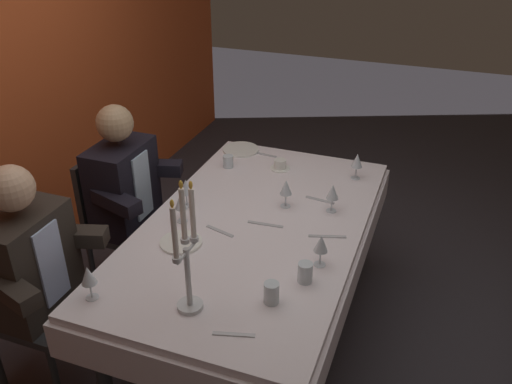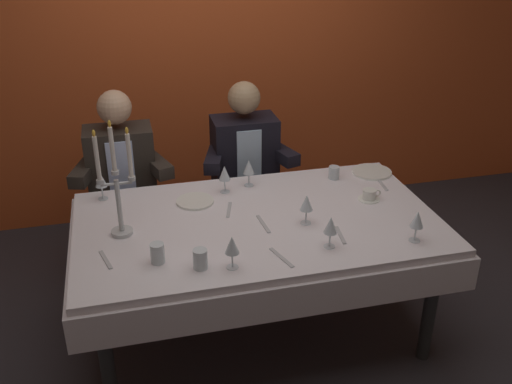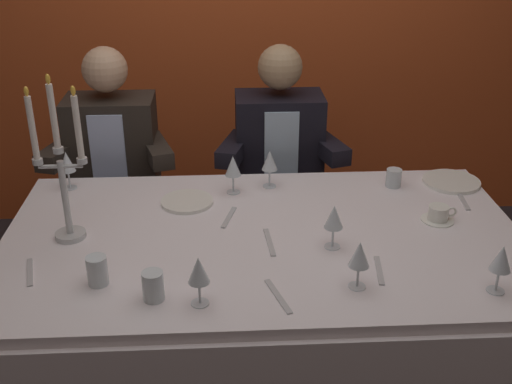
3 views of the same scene
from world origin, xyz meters
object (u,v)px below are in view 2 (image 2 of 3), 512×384
wine_glass_5 (331,226)px  dinner_plate_0 (372,172)px  wine_glass_3 (417,220)px  seated_diner_1 (244,155)px  wine_glass_4 (101,180)px  coffee_cup_0 (369,195)px  water_tumbler_2 (334,173)px  wine_glass_0 (249,168)px  wine_glass_2 (224,174)px  seated_diner_0 (121,167)px  wine_glass_6 (232,246)px  candelabra (117,189)px  dining_table (258,239)px  dinner_plate_1 (195,201)px  water_tumbler_0 (157,253)px  water_tumbler_1 (200,259)px  wine_glass_1 (307,204)px

wine_glass_5 → dinner_plate_0: bearing=53.4°
wine_glass_3 → seated_diner_1: size_ratio=0.13×
wine_glass_3 → wine_glass_4: same height
coffee_cup_0 → water_tumbler_2: bearing=106.4°
wine_glass_0 → seated_diner_1: size_ratio=0.13×
wine_glass_4 → dinner_plate_0: bearing=-1.3°
wine_glass_2 → seated_diner_0: bearing=137.8°
dinner_plate_0 → seated_diner_0: (-1.51, 0.48, -0.01)m
dinner_plate_0 → water_tumbler_2: bearing=-176.0°
wine_glass_6 → candelabra: bearing=137.8°
dining_table → wine_glass_0: 0.48m
candelabra → dinner_plate_1: (0.41, 0.25, -0.24)m
water_tumbler_0 → coffee_cup_0: size_ratio=0.74×
dinner_plate_0 → seated_diner_0: size_ratio=0.20×
wine_glass_3 → wine_glass_4: (-1.49, 0.84, 0.00)m
water_tumbler_2 → dining_table: bearing=-145.9°
candelabra → wine_glass_2: (0.60, 0.34, -0.13)m
dinner_plate_1 → water_tumbler_1: bearing=-96.3°
wine_glass_0 → wine_glass_5: bearing=-73.8°
wine_glass_6 → water_tumbler_0: size_ratio=1.67×
dining_table → candelabra: 0.79m
candelabra → wine_glass_4: 0.45m
wine_glass_4 → wine_glass_5: same height
wine_glass_4 → seated_diner_1: seated_diner_1 is taller
wine_glass_5 → water_tumbler_1: bearing=-177.2°
wine_glass_6 → seated_diner_1: seated_diner_1 is taller
seated_diner_0 → water_tumbler_0: bearing=-83.8°
wine_glass_4 → coffee_cup_0: bearing=-14.2°
wine_glass_1 → wine_glass_4: (-1.03, 0.54, 0.00)m
seated_diner_1 → wine_glass_3: bearing=-66.0°
dining_table → dinner_plate_1: 0.42m
wine_glass_4 → candelabra: bearing=-77.9°
wine_glass_1 → seated_diner_0: (-0.91, 0.98, -0.12)m
wine_glass_2 → water_tumbler_0: wine_glass_2 is taller
dinner_plate_0 → wine_glass_2: wine_glass_2 is taller
water_tumbler_1 → candelabra: bearing=129.9°
wine_glass_1 → water_tumbler_0: bearing=-166.6°
wine_glass_0 → seated_diner_0: seated_diner_0 is taller
dinner_plate_0 → wine_glass_6: bearing=-142.2°
water_tumbler_1 → water_tumbler_2: size_ratio=1.24×
dining_table → wine_glass_1: (0.24, -0.10, 0.23)m
wine_glass_6 → water_tumbler_1: 0.16m
dinner_plate_1 → wine_glass_2: wine_glass_2 is taller
wine_glass_2 → dinner_plate_1: bearing=-154.6°
dining_table → wine_glass_0: bearing=83.0°
wine_glass_2 → water_tumbler_2: wine_glass_2 is taller
wine_glass_0 → wine_glass_3: 1.04m
candelabra → water_tumbler_2: candelabra is taller
dinner_plate_0 → wine_glass_2: 0.95m
wine_glass_2 → seated_diner_0: size_ratio=0.13×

